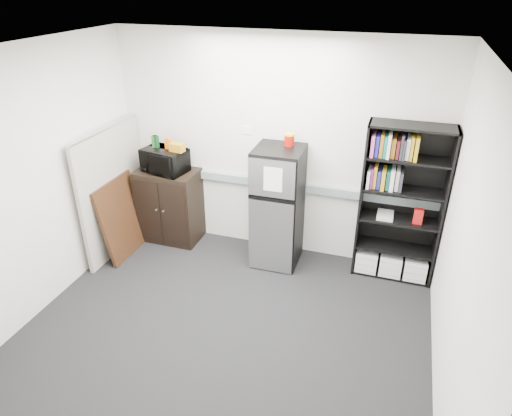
% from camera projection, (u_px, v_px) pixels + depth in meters
% --- Properties ---
extents(floor, '(4.00, 4.00, 0.00)m').
position_uv_depth(floor, '(225.00, 331.00, 4.64)').
color(floor, black).
rests_on(floor, ground).
extents(wall_back, '(4.00, 0.02, 2.70)m').
position_uv_depth(wall_back, '(275.00, 149.00, 5.49)').
color(wall_back, silver).
rests_on(wall_back, floor).
extents(wall_right, '(0.02, 3.50, 2.70)m').
position_uv_depth(wall_right, '(464.00, 253.00, 3.46)').
color(wall_right, silver).
rests_on(wall_right, floor).
extents(wall_left, '(0.02, 3.50, 2.70)m').
position_uv_depth(wall_left, '(35.00, 185.00, 4.57)').
color(wall_left, silver).
rests_on(wall_left, floor).
extents(ceiling, '(4.00, 3.50, 0.02)m').
position_uv_depth(ceiling, '(213.00, 54.00, 3.39)').
color(ceiling, white).
rests_on(ceiling, wall_back).
extents(electrical_raceway, '(3.92, 0.05, 0.10)m').
position_uv_depth(electrical_raceway, '(274.00, 184.00, 5.67)').
color(electrical_raceway, gray).
rests_on(electrical_raceway, wall_back).
extents(wall_note, '(0.14, 0.00, 0.10)m').
position_uv_depth(wall_note, '(247.00, 130.00, 5.49)').
color(wall_note, white).
rests_on(wall_note, wall_back).
extents(bookshelf, '(0.90, 0.34, 1.85)m').
position_uv_depth(bookshelf, '(400.00, 206.00, 5.11)').
color(bookshelf, black).
rests_on(bookshelf, floor).
extents(cubicle_partition, '(0.06, 1.30, 1.62)m').
position_uv_depth(cubicle_partition, '(113.00, 191.00, 5.70)').
color(cubicle_partition, gray).
rests_on(cubicle_partition, floor).
extents(cabinet, '(0.79, 0.52, 0.98)m').
position_uv_depth(cabinet, '(170.00, 205.00, 6.05)').
color(cabinet, black).
rests_on(cabinet, floor).
extents(microwave, '(0.60, 0.46, 0.30)m').
position_uv_depth(microwave, '(165.00, 160.00, 5.75)').
color(microwave, black).
rests_on(microwave, cabinet).
extents(snack_box_a, '(0.08, 0.07, 0.15)m').
position_uv_depth(snack_box_a, '(155.00, 141.00, 5.71)').
color(snack_box_a, '#1C5117').
rests_on(snack_box_a, microwave).
extents(snack_box_b, '(0.08, 0.06, 0.15)m').
position_uv_depth(snack_box_b, '(156.00, 142.00, 5.70)').
color(snack_box_b, '#0B3316').
rests_on(snack_box_b, microwave).
extents(snack_box_c, '(0.07, 0.05, 0.14)m').
position_uv_depth(snack_box_c, '(168.00, 143.00, 5.66)').
color(snack_box_c, orange).
rests_on(snack_box_c, microwave).
extents(snack_bag, '(0.19, 0.12, 0.10)m').
position_uv_depth(snack_bag, '(177.00, 148.00, 5.59)').
color(snack_bag, '#B77E12').
rests_on(snack_bag, microwave).
extents(refrigerator, '(0.56, 0.59, 1.48)m').
position_uv_depth(refrigerator, '(277.00, 207.00, 5.45)').
color(refrigerator, black).
rests_on(refrigerator, floor).
extents(coffee_can, '(0.12, 0.12, 0.16)m').
position_uv_depth(coffee_can, '(289.00, 139.00, 5.16)').
color(coffee_can, '#A90F07').
rests_on(coffee_can, refrigerator).
extents(framed_poster, '(0.22, 0.77, 0.99)m').
position_uv_depth(framed_poster, '(122.00, 218.00, 5.73)').
color(framed_poster, black).
rests_on(framed_poster, floor).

